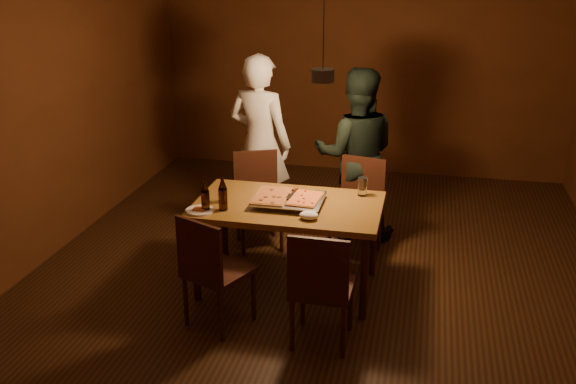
% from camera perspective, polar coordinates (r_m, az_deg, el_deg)
% --- Properties ---
extents(room_shell, '(6.00, 6.00, 6.00)m').
position_cam_1_polar(room_shell, '(5.14, 3.03, 6.47)').
color(room_shell, '#3A230F').
rests_on(room_shell, ground).
extents(dining_table, '(1.50, 0.90, 0.75)m').
position_cam_1_polar(dining_table, '(5.18, 0.00, -1.80)').
color(dining_table, brown).
rests_on(dining_table, floor).
extents(chair_far_left, '(0.56, 0.56, 0.49)m').
position_cam_1_polar(chair_far_left, '(6.07, -2.73, 0.16)').
color(chair_far_left, '#38190F').
rests_on(chair_far_left, floor).
extents(chair_far_right, '(0.50, 0.50, 0.49)m').
position_cam_1_polar(chair_far_right, '(5.91, 6.34, -0.50)').
color(chair_far_right, '#38190F').
rests_on(chair_far_right, floor).
extents(chair_near_left, '(0.56, 0.56, 0.49)m').
position_cam_1_polar(chair_near_left, '(4.71, -6.93, -6.26)').
color(chair_near_left, '#38190F').
rests_on(chair_near_left, floor).
extents(chair_near_right, '(0.43, 0.43, 0.49)m').
position_cam_1_polar(chair_near_right, '(4.45, 2.92, -7.79)').
color(chair_near_right, '#38190F').
rests_on(chair_near_right, floor).
extents(pizza_tray, '(0.59, 0.50, 0.05)m').
position_cam_1_polar(pizza_tray, '(5.15, 0.09, -0.80)').
color(pizza_tray, silver).
rests_on(pizza_tray, dining_table).
extents(pizza_meat, '(0.27, 0.42, 0.02)m').
position_cam_1_polar(pizza_meat, '(5.17, -1.45, -0.32)').
color(pizza_meat, maroon).
rests_on(pizza_meat, pizza_tray).
extents(pizza_cheese, '(0.26, 0.38, 0.02)m').
position_cam_1_polar(pizza_cheese, '(5.11, 1.55, -0.56)').
color(pizza_cheese, gold).
rests_on(pizza_cheese, pizza_tray).
extents(spatula, '(0.12, 0.25, 0.04)m').
position_cam_1_polar(spatula, '(5.14, 0.18, -0.37)').
color(spatula, silver).
rests_on(spatula, pizza_tray).
extents(beer_bottle_a, '(0.07, 0.07, 0.25)m').
position_cam_1_polar(beer_bottle_a, '(5.00, -7.37, -0.36)').
color(beer_bottle_a, black).
rests_on(beer_bottle_a, dining_table).
extents(beer_bottle_b, '(0.07, 0.07, 0.27)m').
position_cam_1_polar(beer_bottle_b, '(5.01, -5.81, -0.17)').
color(beer_bottle_b, black).
rests_on(beer_bottle_b, dining_table).
extents(water_glass_left, '(0.07, 0.07, 0.11)m').
position_cam_1_polar(water_glass_left, '(5.20, -5.86, -0.31)').
color(water_glass_left, silver).
rests_on(water_glass_left, dining_table).
extents(water_glass_right, '(0.08, 0.08, 0.16)m').
position_cam_1_polar(water_glass_right, '(5.34, 6.64, 0.48)').
color(water_glass_right, silver).
rests_on(water_glass_right, dining_table).
extents(plate_slice, '(0.22, 0.22, 0.03)m').
position_cam_1_polar(plate_slice, '(5.05, -7.86, -1.63)').
color(plate_slice, white).
rests_on(plate_slice, dining_table).
extents(napkin, '(0.15, 0.11, 0.06)m').
position_cam_1_polar(napkin, '(4.85, 1.87, -2.09)').
color(napkin, white).
rests_on(napkin, dining_table).
extents(diner_white, '(0.72, 0.55, 1.77)m').
position_cam_1_polar(diner_white, '(6.30, -2.51, 4.28)').
color(diner_white, white).
rests_on(diner_white, floor).
extents(diner_dark, '(0.88, 0.73, 1.66)m').
position_cam_1_polar(diner_dark, '(6.18, 6.05, 3.34)').
color(diner_dark, black).
rests_on(diner_dark, floor).
extents(pendant_lamp, '(0.18, 0.18, 1.10)m').
position_cam_1_polar(pendant_lamp, '(5.06, 3.11, 10.43)').
color(pendant_lamp, black).
rests_on(pendant_lamp, ceiling).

